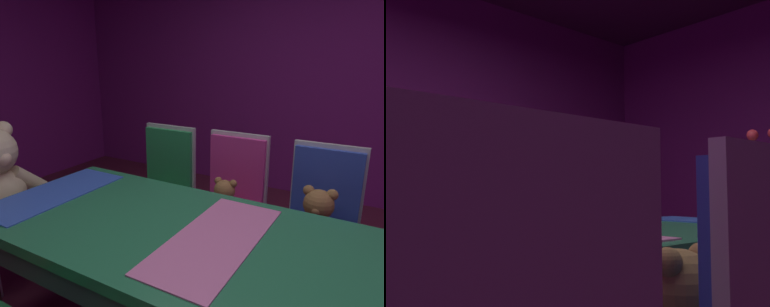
# 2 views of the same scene
# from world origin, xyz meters

# --- Properties ---
(banquet_table) EXTENTS (0.90, 2.34, 0.75)m
(banquet_table) POSITION_xyz_m (0.00, 0.00, 0.65)
(banquet_table) COLOR #26724C
(banquet_table) RESTS_ON ground_plane
(chair_left_1) EXTENTS (0.42, 0.41, 0.98)m
(chair_left_1) POSITION_xyz_m (-0.81, -0.27, 0.60)
(chair_left_1) COLOR red
(chair_left_1) RESTS_ON ground_plane
(teddy_left_1) EXTENTS (0.25, 0.32, 0.31)m
(teddy_left_1) POSITION_xyz_m (-0.67, -0.27, 0.59)
(teddy_left_1) COLOR #9E7247
(teddy_left_1) RESTS_ON chair_left_1
(chair_left_2) EXTENTS (0.42, 0.41, 0.98)m
(chair_left_2) POSITION_xyz_m (-0.82, 0.27, 0.60)
(chair_left_2) COLOR #268C4C
(chair_left_2) RESTS_ON ground_plane
(chair_left_3) EXTENTS (0.42, 0.41, 0.98)m
(chair_left_3) POSITION_xyz_m (-0.81, 0.82, 0.60)
(chair_left_3) COLOR #268C4C
(chair_left_3) RESTS_ON ground_plane
(teddy_left_3) EXTENTS (0.24, 0.30, 0.29)m
(teddy_left_3) POSITION_xyz_m (-0.67, 0.82, 0.58)
(teddy_left_3) COLOR #9E7247
(teddy_left_3) RESTS_ON chair_left_3
(king_teddy_bear) EXTENTS (0.64, 0.50, 0.83)m
(king_teddy_bear) POSITION_xyz_m (0.00, 1.55, 0.72)
(king_teddy_bear) COLOR beige
(king_teddy_bear) RESTS_ON throne_chair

